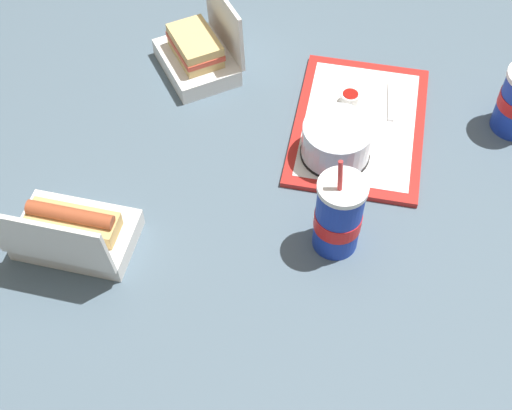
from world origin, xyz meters
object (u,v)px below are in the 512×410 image
at_px(cake_container, 336,142).
at_px(clamshell_sandwich_right, 199,53).
at_px(clamshell_hotdog_corner, 72,232).
at_px(soda_cup_right, 338,216).
at_px(food_tray, 359,125).
at_px(plastic_fork, 391,101).
at_px(ketchup_cup, 350,98).

distance_m(cake_container, clamshell_sandwich_right, 0.38).
distance_m(clamshell_hotdog_corner, soda_cup_right, 0.47).
bearing_deg(food_tray, plastic_fork, 151.62).
bearing_deg(plastic_fork, clamshell_sandwich_right, -99.61).
distance_m(food_tray, cake_container, 0.11).
relative_size(food_tray, clamshell_sandwich_right, 1.79).
distance_m(clamshell_sandwich_right, soda_cup_right, 0.53).
bearing_deg(ketchup_cup, clamshell_hotdog_corner, -34.31).
bearing_deg(ketchup_cup, food_tray, 36.91).
xyz_separation_m(plastic_fork, soda_cup_right, (0.37, -0.00, 0.06)).
bearing_deg(ketchup_cup, plastic_fork, 112.06).
distance_m(food_tray, clamshell_sandwich_right, 0.38).
bearing_deg(plastic_fork, clamshell_hotdog_corner, -53.25).
height_order(ketchup_cup, clamshell_sandwich_right, clamshell_sandwich_right).
distance_m(food_tray, soda_cup_right, 0.30).
xyz_separation_m(ketchup_cup, plastic_fork, (-0.03, 0.08, -0.01)).
height_order(cake_container, soda_cup_right, soda_cup_right).
distance_m(plastic_fork, clamshell_sandwich_right, 0.42).
distance_m(food_tray, ketchup_cup, 0.06).
relative_size(cake_container, clamshell_hotdog_corner, 0.60).
distance_m(food_tray, plastic_fork, 0.09).
height_order(food_tray, ketchup_cup, ketchup_cup).
bearing_deg(soda_cup_right, plastic_fork, 179.60).
bearing_deg(soda_cup_right, ketchup_cup, -167.04).
bearing_deg(cake_container, clamshell_hotdog_corner, -44.92).
bearing_deg(clamshell_hotdog_corner, food_tray, 140.27).
height_order(cake_container, clamshell_hotdog_corner, clamshell_hotdog_corner).
xyz_separation_m(food_tray, clamshell_sandwich_right, (-0.04, -0.37, 0.04)).
xyz_separation_m(food_tray, plastic_fork, (-0.08, 0.04, 0.01)).
xyz_separation_m(clamshell_sandwich_right, clamshell_hotdog_corner, (0.51, -0.01, -0.00)).
bearing_deg(ketchup_cup, clamshell_sandwich_right, -88.81).
bearing_deg(clamshell_sandwich_right, soda_cup_right, 51.56).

